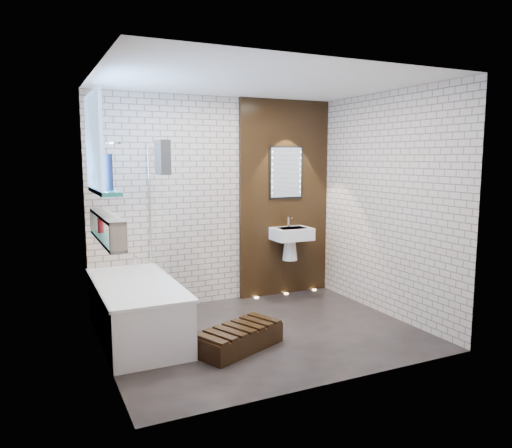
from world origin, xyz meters
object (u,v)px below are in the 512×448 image
bathtub (136,310)px  walnut_step (239,339)px  bath_screen (157,209)px  washbasin (291,238)px  led_mirror (286,172)px

bathtub → walnut_step: size_ratio=1.97×
walnut_step → bath_screen: bearing=111.8°
washbasin → bathtub: bearing=-164.0°
bath_screen → led_mirror: led_mirror is taller
bathtub → led_mirror: size_ratio=2.49×
bathtub → washbasin: bearing=16.0°
washbasin → led_mirror: led_mirror is taller
bath_screen → washbasin: size_ratio=2.41×
bathtub → led_mirror: (2.17, 0.78, 1.36)m
bath_screen → walnut_step: 1.74m
washbasin → led_mirror: size_ratio=0.83×
led_mirror → walnut_step: (-1.35, -1.53, -1.55)m
washbasin → led_mirror: bearing=90.0°
bathtub → washbasin: 2.32m
bathtub → bath_screen: bath_screen is taller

